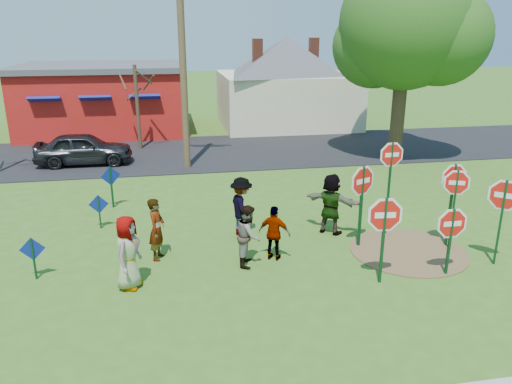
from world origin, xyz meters
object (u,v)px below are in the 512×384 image
(stop_sign_a, at_px, (384,222))
(utility_pole, at_px, (182,51))
(stop_sign_d, at_px, (453,185))
(suv, at_px, (84,149))
(person_b, at_px, (157,229))
(person_a, at_px, (128,252))
(stop_sign_c, at_px, (456,191))
(leafy_tree, at_px, (409,30))
(stop_sign_b, at_px, (391,165))

(stop_sign_a, xyz_separation_m, utility_pole, (-4.14, 11.33, 3.40))
(stop_sign_a, bearing_deg, stop_sign_d, 37.03)
(suv, bearing_deg, person_b, -161.87)
(person_a, xyz_separation_m, suv, (-2.68, 11.82, -0.15))
(person_a, bearing_deg, stop_sign_a, -76.89)
(stop_sign_c, height_order, leafy_tree, leafy_tree)
(stop_sign_a, xyz_separation_m, stop_sign_b, (1.38, 2.79, 0.58))
(suv, height_order, utility_pole, utility_pole)
(utility_pole, bearing_deg, suv, 163.86)
(stop_sign_b, relative_size, leafy_tree, 0.33)
(stop_sign_b, xyz_separation_m, utility_pole, (-5.52, 8.54, 2.82))
(stop_sign_d, xyz_separation_m, suv, (-11.40, 10.96, -1.08))
(stop_sign_d, relative_size, person_b, 1.50)
(stop_sign_b, height_order, stop_sign_c, stop_sign_b)
(suv, bearing_deg, stop_sign_d, -133.61)
(person_b, distance_m, utility_pole, 10.01)
(stop_sign_c, bearing_deg, stop_sign_a, -131.93)
(stop_sign_a, xyz_separation_m, suv, (-8.67, 12.64, -0.83))
(stop_sign_c, bearing_deg, stop_sign_d, 98.89)
(person_b, bearing_deg, utility_pole, 10.22)
(suv, relative_size, leafy_tree, 0.47)
(stop_sign_b, relative_size, stop_sign_d, 1.16)
(person_a, bearing_deg, person_b, -2.96)
(stop_sign_d, bearing_deg, stop_sign_b, 138.80)
(stop_sign_b, bearing_deg, stop_sign_d, -43.07)
(suv, bearing_deg, stop_sign_a, -145.27)
(stop_sign_a, xyz_separation_m, stop_sign_c, (2.68, 1.46, 0.12))
(stop_sign_b, relative_size, stop_sign_c, 1.21)
(person_a, bearing_deg, leafy_tree, -27.76)
(person_b, distance_m, leafy_tree, 14.91)
(leafy_tree, bearing_deg, suv, 173.71)
(stop_sign_a, bearing_deg, suv, 129.88)
(stop_sign_d, relative_size, utility_pole, 0.27)
(stop_sign_c, distance_m, utility_pole, 12.44)
(stop_sign_d, xyz_separation_m, leafy_tree, (2.93, 9.38, 3.97))
(leafy_tree, bearing_deg, utility_pole, 178.44)
(person_b, height_order, leafy_tree, leafy_tree)
(stop_sign_b, relative_size, suv, 0.70)
(stop_sign_b, height_order, suv, stop_sign_b)
(person_b, bearing_deg, leafy_tree, -33.64)
(stop_sign_a, relative_size, person_b, 1.37)
(person_b, bearing_deg, stop_sign_d, -76.55)
(person_a, bearing_deg, stop_sign_b, -54.14)
(stop_sign_a, bearing_deg, person_a, 177.61)
(stop_sign_a, bearing_deg, utility_pole, 115.49)
(stop_sign_c, height_order, person_b, stop_sign_c)
(suv, relative_size, utility_pole, 0.44)
(utility_pole, bearing_deg, person_a, -99.99)
(utility_pole, relative_size, leafy_tree, 1.05)
(person_b, xyz_separation_m, leafy_tree, (11.00, 8.77, 4.95))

